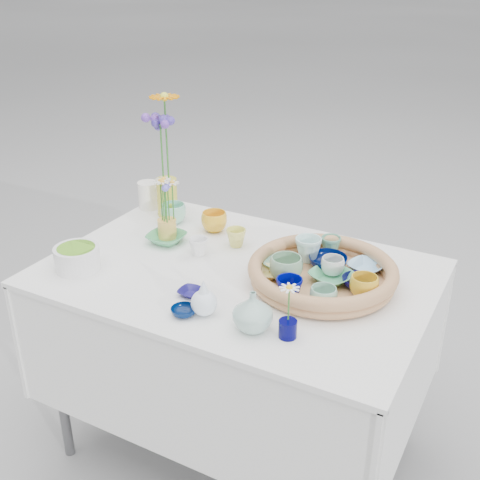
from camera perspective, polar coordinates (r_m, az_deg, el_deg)
The scene contains 34 objects.
ground at distance 2.46m, azimuth -0.23°, elevation -18.82°, with size 80.00×80.00×0.00m, color #A2A2A2.
display_table at distance 2.46m, azimuth -0.23°, elevation -18.82°, with size 1.26×0.86×0.77m, color white, non-canonical shape.
wicker_tray at distance 1.92m, azimuth 7.82°, elevation -3.17°, with size 0.47×0.47×0.08m, color #A56D41, non-canonical shape.
tray_ceramic_0 at distance 1.99m, azimuth 8.32°, elevation -2.07°, with size 0.13×0.13×0.04m, color #000C3B.
tray_ceramic_1 at distance 1.90m, azimuth 11.10°, elevation -3.94°, with size 0.10×0.10×0.03m, color #08063F.
tray_ceramic_2 at distance 1.84m, azimuth 11.67°, elevation -4.33°, with size 0.09×0.09×0.07m, color gold.
tray_ceramic_3 at distance 1.91m, azimuth 8.65°, elevation -3.48°, with size 0.13×0.13×0.03m, color #4CA271.
tray_ceramic_4 at distance 1.89m, azimuth 4.39°, elevation -2.75°, with size 0.10×0.10×0.08m, color gray.
tray_ceramic_5 at distance 1.97m, azimuth 3.96°, elevation -2.38°, with size 0.11×0.11×0.03m, color #7BB397.
tray_ceramic_6 at distance 2.02m, azimuth 6.47°, elevation -0.89°, with size 0.09×0.09×0.08m, color #C2EEE8.
tray_ceramic_7 at distance 1.95m, azimuth 8.76°, elevation -2.48°, with size 0.08×0.08×0.06m, color silver.
tray_ceramic_8 at distance 2.00m, azimuth 11.84°, elevation -2.54°, with size 0.11×0.11×0.03m, color #90C6EB.
tray_ceramic_9 at distance 1.79m, azimuth 4.68°, elevation -4.69°, with size 0.08×0.08×0.07m, color #00046C.
tray_ceramic_10 at distance 1.93m, azimuth 2.55°, elevation -3.13°, with size 0.10×0.10×0.02m, color #EBD474.
tray_ceramic_11 at distance 1.77m, azimuth 7.91°, elevation -5.40°, with size 0.08×0.08×0.06m, color #80B59D.
tray_ceramic_12 at distance 2.08m, azimuth 8.60°, elevation -0.53°, with size 0.07×0.07×0.06m, color #55997C.
loose_ceramic_0 at distance 2.27m, azimuth -2.46°, elevation 1.76°, with size 0.10×0.10×0.08m, color gold.
loose_ceramic_1 at distance 2.15m, azimuth -0.37°, elevation 0.22°, with size 0.07×0.07×0.07m, color #DDDB5F.
loose_ceramic_2 at distance 2.20m, azimuth -6.99°, elevation 0.18°, with size 0.13×0.13×0.03m, color #48A469.
loose_ceramic_3 at distance 2.09m, azimuth -3.94°, elevation -0.63°, with size 0.07×0.07×0.06m, color white.
loose_ceramic_4 at distance 1.86m, azimuth -4.70°, elevation -4.97°, with size 0.07×0.07×0.02m, color navy.
loose_ceramic_5 at distance 2.35m, azimuth -6.32°, elevation 2.53°, with size 0.10×0.10×0.08m, color #87D4B8.
loose_ceramic_6 at distance 1.77m, azimuth -5.37°, elevation -6.76°, with size 0.08×0.08×0.02m, color #021644.
fluted_bowl at distance 2.07m, azimuth -15.17°, elevation -1.66°, with size 0.15×0.15×0.08m, color white, non-canonical shape.
bud_vase_paleblue at distance 1.74m, azimuth -3.45°, elevation -5.39°, with size 0.08×0.08×0.12m, color white, non-canonical shape.
bud_vase_seafoam at distance 1.67m, azimuth 1.21°, elevation -6.75°, with size 0.11×0.11×0.12m, color #9AC0B4.
bud_vase_cobalt at distance 1.66m, azimuth 4.55°, elevation -8.40°, with size 0.05×0.05×0.05m, color #00003F.
single_daisy at distance 1.63m, azimuth 4.64°, elevation -6.06°, with size 0.06×0.06×0.12m, color white, non-canonical shape.
tall_vase_yellow at distance 2.41m, azimuth -6.92°, elevation 4.07°, with size 0.08×0.08×0.15m, color gold.
gerbera at distance 2.34m, azimuth -6.98°, elevation 9.51°, with size 0.13×0.13×0.34m, color orange, non-canonical shape.
hydrangea at distance 2.35m, azimuth -7.42°, elevation 8.27°, with size 0.09×0.09×0.31m, color #4936A6, non-canonical shape.
white_pitcher at distance 2.50m, azimuth -8.69°, elevation 4.23°, with size 0.12×0.08×0.11m, color white, non-canonical shape.
daisy_cup at distance 2.22m, azimuth -6.92°, elevation 1.06°, with size 0.07×0.07×0.07m, color #F0B64F.
daisy_posy at distance 2.17m, azimuth -7.02°, elevation 3.83°, with size 0.08×0.08×0.16m, color silver, non-canonical shape.
Camera 1 is at (0.84, -1.54, 1.72)m, focal length 45.00 mm.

